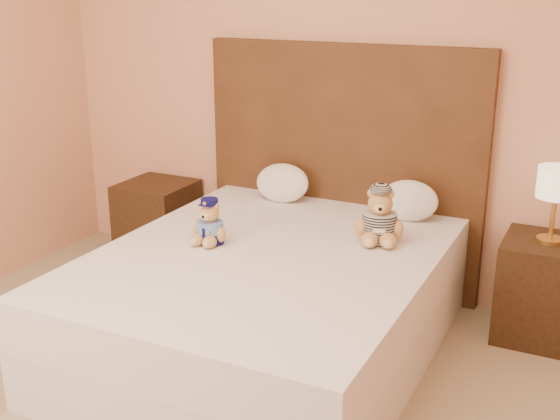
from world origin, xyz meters
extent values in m
cube|color=tan|center=(0.00, 2.25, 1.35)|extent=(4.00, 0.04, 2.70)
cube|color=white|center=(0.00, 1.20, 0.15)|extent=(1.60, 2.00, 0.30)
cube|color=white|center=(0.00, 1.20, 0.43)|extent=(1.60, 2.00, 0.25)
cube|color=#513018|center=(0.00, 2.21, 0.75)|extent=(1.75, 0.08, 1.50)
cube|color=#372211|center=(-1.25, 2.00, 0.28)|extent=(0.45, 0.45, 0.55)
cube|color=#372211|center=(1.25, 2.00, 0.28)|extent=(0.45, 0.45, 0.55)
cylinder|color=gold|center=(1.25, 2.00, 0.56)|extent=(0.14, 0.14, 0.02)
cylinder|color=gold|center=(1.25, 2.00, 0.69)|extent=(0.02, 0.02, 0.26)
cylinder|color=beige|center=(1.25, 2.00, 0.87)|extent=(0.20, 0.20, 0.16)
ellipsoid|color=white|center=(-0.32, 2.03, 0.67)|extent=(0.35, 0.23, 0.25)
ellipsoid|color=white|center=(0.48, 2.03, 0.67)|extent=(0.34, 0.22, 0.24)
camera|label=1|loc=(1.50, -1.69, 1.84)|focal=45.00mm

